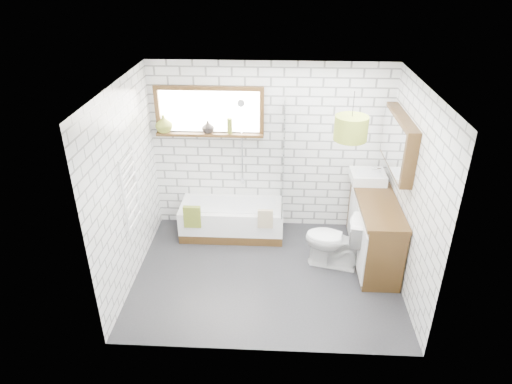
# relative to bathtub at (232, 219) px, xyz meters

# --- Properties ---
(floor) EXTENTS (3.40, 2.60, 0.01)m
(floor) POSITION_rel_bathtub_xyz_m (0.54, -0.97, -0.25)
(floor) COLOR #232326
(floor) RESTS_ON ground
(ceiling) EXTENTS (3.40, 2.60, 0.01)m
(ceiling) POSITION_rel_bathtub_xyz_m (0.54, -0.97, 2.26)
(ceiling) COLOR white
(ceiling) RESTS_ON ground
(wall_back) EXTENTS (3.40, 0.01, 2.50)m
(wall_back) POSITION_rel_bathtub_xyz_m (0.54, 0.34, 1.01)
(wall_back) COLOR white
(wall_back) RESTS_ON ground
(wall_front) EXTENTS (3.40, 0.01, 2.50)m
(wall_front) POSITION_rel_bathtub_xyz_m (0.54, -2.27, 1.01)
(wall_front) COLOR white
(wall_front) RESTS_ON ground
(wall_left) EXTENTS (0.01, 2.60, 2.50)m
(wall_left) POSITION_rel_bathtub_xyz_m (-1.17, -0.97, 1.01)
(wall_left) COLOR white
(wall_left) RESTS_ON ground
(wall_right) EXTENTS (0.01, 2.60, 2.50)m
(wall_right) POSITION_rel_bathtub_xyz_m (2.24, -0.97, 1.01)
(wall_right) COLOR white
(wall_right) RESTS_ON ground
(window) EXTENTS (1.52, 0.16, 0.68)m
(window) POSITION_rel_bathtub_xyz_m (-0.31, 0.29, 1.56)
(window) COLOR #33200E
(window) RESTS_ON wall_back
(towel_radiator) EXTENTS (0.06, 0.52, 1.00)m
(towel_radiator) POSITION_rel_bathtub_xyz_m (-1.12, -0.97, 0.96)
(towel_radiator) COLOR white
(towel_radiator) RESTS_ON wall_left
(mirror_cabinet) EXTENTS (0.16, 1.20, 0.70)m
(mirror_cabinet) POSITION_rel_bathtub_xyz_m (2.16, -0.37, 1.41)
(mirror_cabinet) COLOR #33200E
(mirror_cabinet) RESTS_ON wall_right
(shower_riser) EXTENTS (0.02, 0.02, 1.30)m
(shower_riser) POSITION_rel_bathtub_xyz_m (0.14, 0.29, 1.11)
(shower_riser) COLOR silver
(shower_riser) RESTS_ON wall_back
(bathtub) EXTENTS (1.50, 0.66, 0.49)m
(bathtub) POSITION_rel_bathtub_xyz_m (0.00, 0.00, 0.00)
(bathtub) COLOR white
(bathtub) RESTS_ON floor
(shower_screen) EXTENTS (0.02, 0.72, 1.50)m
(shower_screen) POSITION_rel_bathtub_xyz_m (0.73, 0.00, 0.99)
(shower_screen) COLOR white
(shower_screen) RESTS_ON bathtub
(towel_green) EXTENTS (0.24, 0.07, 0.33)m
(towel_green) POSITION_rel_bathtub_xyz_m (-0.53, -0.33, 0.22)
(towel_green) COLOR #5F6B20
(towel_green) RESTS_ON bathtub
(towel_beige) EXTENTS (0.22, 0.05, 0.28)m
(towel_beige) POSITION_rel_bathtub_xyz_m (0.50, -0.33, 0.22)
(towel_beige) COLOR tan
(towel_beige) RESTS_ON bathtub
(vanity) EXTENTS (0.51, 1.60, 0.91)m
(vanity) POSITION_rel_bathtub_xyz_m (1.98, -0.48, 0.21)
(vanity) COLOR #33200E
(vanity) RESTS_ON floor
(basin) EXTENTS (0.47, 0.41, 0.14)m
(basin) POSITION_rel_bathtub_xyz_m (1.92, 0.02, 0.74)
(basin) COLOR white
(basin) RESTS_ON vanity
(tap) EXTENTS (0.03, 0.03, 0.15)m
(tap) POSITION_rel_bathtub_xyz_m (2.08, 0.02, 0.80)
(tap) COLOR silver
(tap) RESTS_ON vanity
(toilet) EXTENTS (0.60, 0.84, 0.78)m
(toilet) POSITION_rel_bathtub_xyz_m (1.42, -0.70, 0.15)
(toilet) COLOR white
(toilet) RESTS_ON floor
(vase_olive) EXTENTS (0.26, 0.26, 0.25)m
(vase_olive) POSITION_rel_bathtub_xyz_m (-0.96, 0.26, 1.36)
(vase_olive) COLOR olive
(vase_olive) RESTS_ON window
(vase_dark) EXTENTS (0.21, 0.21, 0.18)m
(vase_dark) POSITION_rel_bathtub_xyz_m (-0.34, 0.26, 1.33)
(vase_dark) COLOR black
(vase_dark) RESTS_ON window
(bottle) EXTENTS (0.08, 0.08, 0.22)m
(bottle) POSITION_rel_bathtub_xyz_m (-0.03, 0.26, 1.35)
(bottle) COLOR olive
(bottle) RESTS_ON window
(pendant) EXTENTS (0.36, 0.36, 0.27)m
(pendant) POSITION_rel_bathtub_xyz_m (1.43, -1.12, 1.86)
(pendant) COLOR #5F6B20
(pendant) RESTS_ON ceiling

